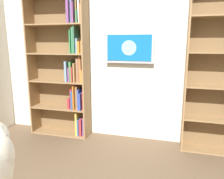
{
  "coord_description": "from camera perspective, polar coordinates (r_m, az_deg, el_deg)",
  "views": [
    {
      "loc": [
        -0.57,
        1.09,
        1.47
      ],
      "look_at": [
        0.01,
        -1.0,
        1.01
      ],
      "focal_mm": 36.07,
      "sensor_mm": 36.0,
      "label": 1
    }
  ],
  "objects": [
    {
      "name": "wall_mounted_tv",
      "position": [
        3.3,
        4.43,
        10.49
      ],
      "size": [
        0.71,
        0.07,
        0.44
      ],
      "color": "#B7B7BC"
    },
    {
      "name": "bookshelf_right",
      "position": [
        3.56,
        -11.55,
        5.29
      ],
      "size": [
        0.95,
        0.28,
        2.16
      ],
      "color": "#937047",
      "rests_on": "ground"
    },
    {
      "name": "wall_back",
      "position": [
        3.37,
        5.9,
        9.84
      ],
      "size": [
        4.52,
        0.06,
        2.7
      ],
      "primitive_type": "cube",
      "color": "silver",
      "rests_on": "ground"
    }
  ]
}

